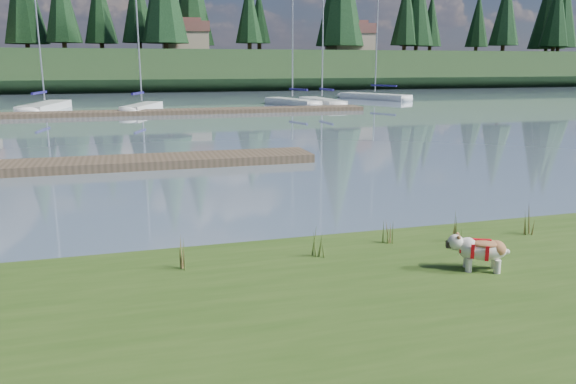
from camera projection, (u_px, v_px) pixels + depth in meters
name	position (u px, v px, depth m)	size (l,w,h in m)	color
ground	(163.00, 114.00, 40.04)	(200.00, 200.00, 0.00)	#7B92A7
bank	(376.00, 372.00, 6.27)	(60.00, 9.00, 0.35)	#324D19
ridge	(142.00, 71.00, 79.77)	(200.00, 20.00, 5.00)	#1D3218
bulldog	(481.00, 249.00, 8.82)	(0.96, 0.66, 0.57)	silver
dock_near	(85.00, 165.00, 19.26)	(16.00, 2.00, 0.30)	#4C3D2C
dock_far	(191.00, 111.00, 40.54)	(26.00, 2.20, 0.30)	#4C3D2C
sailboat_bg_1	(49.00, 105.00, 43.84)	(3.35, 9.22, 13.38)	white
sailboat_bg_2	(145.00, 106.00, 42.67)	(3.61, 6.83, 10.34)	white
sailboat_bg_3	(288.00, 101.00, 48.48)	(3.59, 7.66, 11.15)	white
sailboat_bg_4	(319.00, 101.00, 48.86)	(2.01, 8.10, 11.82)	white
sailboat_bg_5	(369.00, 96.00, 56.76)	(5.53, 8.71, 12.58)	white
weed_0	(317.00, 244.00, 9.47)	(0.17, 0.14, 0.53)	#475B23
weed_1	(389.00, 232.00, 10.21)	(0.17, 0.14, 0.47)	#475B23
weed_2	(459.00, 227.00, 10.22)	(0.17, 0.14, 0.70)	#475B23
weed_3	(181.00, 254.00, 8.89)	(0.17, 0.14, 0.57)	#475B23
weed_4	(463.00, 241.00, 9.87)	(0.17, 0.14, 0.36)	#475B23
weed_5	(529.00, 222.00, 10.67)	(0.17, 0.14, 0.58)	#475B23
mud_lip	(276.00, 255.00, 10.42)	(60.00, 0.50, 0.14)	#33281C
conifer_3	(61.00, 0.00, 74.08)	(4.84, 4.84, 12.25)	#382619
conifer_5	(249.00, 10.00, 79.11)	(3.96, 3.96, 10.35)	#382619
conifer_7	(418.00, 6.00, 86.98)	(5.28, 5.28, 13.20)	#382619
conifer_8	(506.00, 11.00, 86.87)	(4.62, 4.62, 11.77)	#382619
conifer_9	(562.00, 6.00, 92.86)	(5.94, 5.94, 14.62)	#382619
house_1	(185.00, 36.00, 78.42)	(6.30, 5.30, 4.65)	gray
house_2	(350.00, 37.00, 82.98)	(6.30, 5.30, 4.65)	gray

